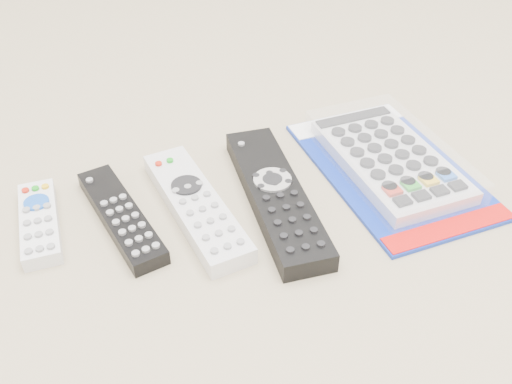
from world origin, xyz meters
name	(u,v)px	position (x,y,z in m)	size (l,w,h in m)	color
remote_small_grey	(39,222)	(-0.24, 0.08, 0.01)	(0.05, 0.14, 0.02)	silver
remote_slim_black	(121,216)	(-0.15, 0.05, 0.01)	(0.07, 0.19, 0.02)	black
remote_silver_dvd	(196,205)	(-0.06, 0.03, 0.01)	(0.08, 0.23, 0.03)	silver
remote_large_black	(276,195)	(0.04, 0.01, 0.01)	(0.09, 0.27, 0.03)	black
jumbo_remote_packaged	(390,158)	(0.21, 0.02, 0.02)	(0.18, 0.29, 0.04)	navy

